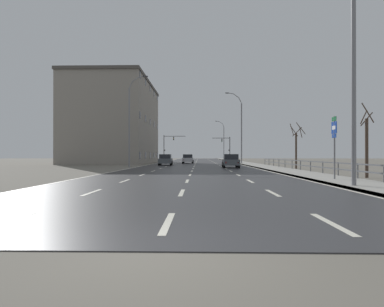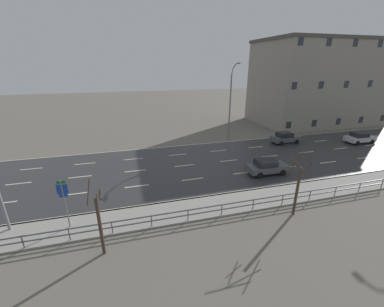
{
  "view_description": "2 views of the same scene",
  "coord_description": "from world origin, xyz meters",
  "px_view_note": "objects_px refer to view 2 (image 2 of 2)",
  "views": [
    {
      "loc": [
        0.69,
        -4.77,
        1.48
      ],
      "look_at": [
        -0.93,
        62.66,
        1.78
      ],
      "focal_mm": 29.53,
      "sensor_mm": 36.0,
      "label": 1
    },
    {
      "loc": [
        23.79,
        17.94,
        10.67
      ],
      "look_at": [
        0.0,
        24.48,
        1.37
      ],
      "focal_mm": 22.31,
      "sensor_mm": 36.0,
      "label": 2
    }
  ],
  "objects_px": {
    "highway_sign": "(64,198)",
    "car_near_right": "(285,138)",
    "car_distant": "(360,138)",
    "brick_building": "(317,82)",
    "street_lamp_left_bank": "(230,104)",
    "car_far_right": "(267,166)"
  },
  "relations": [
    {
      "from": "highway_sign",
      "to": "car_distant",
      "type": "relative_size",
      "value": 0.89
    },
    {
      "from": "car_far_right",
      "to": "car_near_right",
      "type": "xyz_separation_m",
      "value": [
        -8.33,
        8.12,
        0.0
      ]
    },
    {
      "from": "car_near_right",
      "to": "car_distant",
      "type": "bearing_deg",
      "value": 73.42
    },
    {
      "from": "highway_sign",
      "to": "car_distant",
      "type": "xyz_separation_m",
      "value": [
        -9.71,
        36.31,
        -1.56
      ]
    },
    {
      "from": "street_lamp_left_bank",
      "to": "car_near_right",
      "type": "distance_m",
      "value": 9.18
    },
    {
      "from": "street_lamp_left_bank",
      "to": "car_distant",
      "type": "xyz_separation_m",
      "value": [
        6.15,
        17.57,
        -4.52
      ]
    },
    {
      "from": "car_distant",
      "to": "brick_building",
      "type": "relative_size",
      "value": 0.18
    },
    {
      "from": "car_far_right",
      "to": "car_near_right",
      "type": "distance_m",
      "value": 11.63
    },
    {
      "from": "highway_sign",
      "to": "car_near_right",
      "type": "bearing_deg",
      "value": 115.66
    },
    {
      "from": "car_near_right",
      "to": "brick_building",
      "type": "distance_m",
      "value": 18.45
    },
    {
      "from": "car_distant",
      "to": "street_lamp_left_bank",
      "type": "bearing_deg",
      "value": -108.15
    },
    {
      "from": "street_lamp_left_bank",
      "to": "car_near_right",
      "type": "relative_size",
      "value": 2.61
    },
    {
      "from": "car_near_right",
      "to": "car_distant",
      "type": "relative_size",
      "value": 1.0
    },
    {
      "from": "car_far_right",
      "to": "brick_building",
      "type": "xyz_separation_m",
      "value": [
        -19.03,
        21.62,
        6.6
      ]
    },
    {
      "from": "car_distant",
      "to": "car_far_right",
      "type": "bearing_deg",
      "value": -72.08
    },
    {
      "from": "street_lamp_left_bank",
      "to": "car_near_right",
      "type": "xyz_separation_m",
      "value": [
        3.37,
        7.25,
        -4.52
      ]
    },
    {
      "from": "highway_sign",
      "to": "car_far_right",
      "type": "height_order",
      "value": "highway_sign"
    },
    {
      "from": "highway_sign",
      "to": "car_distant",
      "type": "height_order",
      "value": "highway_sign"
    },
    {
      "from": "street_lamp_left_bank",
      "to": "brick_building",
      "type": "xyz_separation_m",
      "value": [
        -7.32,
        20.75,
        2.08
      ]
    },
    {
      "from": "street_lamp_left_bank",
      "to": "car_distant",
      "type": "relative_size",
      "value": 2.62
    },
    {
      "from": "highway_sign",
      "to": "car_far_right",
      "type": "relative_size",
      "value": 0.89
    },
    {
      "from": "car_near_right",
      "to": "car_distant",
      "type": "height_order",
      "value": "same"
    }
  ]
}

